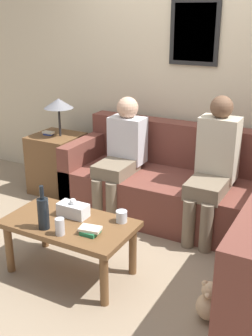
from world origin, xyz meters
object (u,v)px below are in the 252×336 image
drinking_glass (122,216)px  teddy_bear (209,303)px  person_left (121,152)px  person_right (214,164)px  coffee_table (70,230)px  wine_bottle (43,212)px  couch_main (172,186)px

drinking_glass → teddy_bear: size_ratio=0.32×
person_left → person_right: size_ratio=0.92×
person_left → teddy_bear: bearing=-41.7°
coffee_table → person_left: bearing=99.1°
coffee_table → person_right: (0.73, 1.12, 0.29)m
coffee_table → teddy_bear: 1.12m
coffee_table → wine_bottle: 0.27m
couch_main → drinking_glass: couch_main is taller
wine_bottle → person_left: person_left is taller
teddy_bear → person_right: bearing=107.8°
wine_bottle → person_right: size_ratio=0.27×
drinking_glass → person_left: 1.09m
person_left → person_right: person_right is taller
coffee_table → person_left: 1.17m
couch_main → person_right: bearing=-19.9°
teddy_bear → couch_main: bearing=121.9°
person_right → teddy_bear: bearing=-72.2°
drinking_glass → teddy_bear: (0.75, -0.19, -0.36)m
coffee_table → person_right: bearing=57.0°
coffee_table → couch_main: bearing=77.2°
couch_main → person_right: 0.58m
wine_bottle → drinking_glass: (0.44, 0.35, -0.08)m
wine_bottle → person_right: person_right is taller
couch_main → teddy_bear: (0.80, -1.29, -0.18)m
couch_main → wine_bottle: bearing=-105.1°
couch_main → coffee_table: size_ratio=2.09×
coffee_table → drinking_glass: size_ratio=11.12×
person_left → person_right: 0.91m
coffee_table → wine_bottle: bearing=-121.1°
drinking_glass → coffee_table: bearing=-151.9°
person_right → drinking_glass: bearing=-112.5°
teddy_bear → person_left: bearing=138.3°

